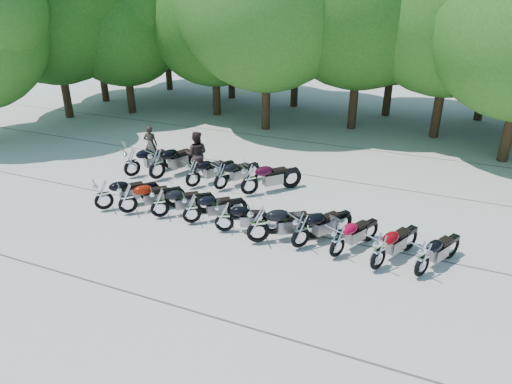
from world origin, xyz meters
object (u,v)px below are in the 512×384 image
at_px(motorcycle_7, 338,240).
at_px(motorcycle_8, 379,251).
at_px(motorcycle_5, 258,224).
at_px(motorcycle_9, 423,258).
at_px(motorcycle_14, 250,179).
at_px(rider_1, 197,154).
at_px(motorcycle_1, 127,198).
at_px(motorcycle_13, 221,176).
at_px(motorcycle_2, 159,202).
at_px(rider_0, 151,144).
at_px(motorcycle_11, 157,163).
at_px(motorcycle_12, 193,173).
at_px(motorcycle_0, 103,194).
at_px(motorcycle_3, 191,208).
at_px(motorcycle_6, 301,230).
at_px(motorcycle_10, 131,162).
at_px(motorcycle_4, 224,216).

height_order(motorcycle_7, motorcycle_8, motorcycle_8).
xyz_separation_m(motorcycle_5, motorcycle_9, (4.51, 0.09, -0.09)).
xyz_separation_m(motorcycle_14, rider_1, (-2.64, 0.91, 0.25)).
relative_size(motorcycle_1, motorcycle_13, 1.02).
height_order(motorcycle_2, motorcycle_7, motorcycle_2).
bearing_deg(rider_0, motorcycle_1, 101.52).
xyz_separation_m(motorcycle_11, motorcycle_12, (1.64, -0.10, -0.10)).
bearing_deg(motorcycle_0, motorcycle_7, -138.38).
xyz_separation_m(motorcycle_3, motorcycle_6, (3.60, -0.08, 0.05)).
xyz_separation_m(motorcycle_1, motorcycle_5, (4.64, -0.07, 0.06)).
xyz_separation_m(motorcycle_6, motorcycle_13, (-3.92, 2.73, -0.03)).
bearing_deg(motorcycle_1, motorcycle_2, -125.97).
height_order(motorcycle_3, motorcycle_8, motorcycle_8).
relative_size(motorcycle_1, motorcycle_7, 1.07).
distance_m(motorcycle_13, rider_1, 1.76).
bearing_deg(motorcycle_1, motorcycle_0, 51.25).
xyz_separation_m(motorcycle_9, motorcycle_10, (-10.96, 2.62, 0.08)).
distance_m(motorcycle_1, motorcycle_12, 2.82).
bearing_deg(motorcycle_12, motorcycle_8, -170.98).
distance_m(motorcycle_3, motorcycle_14, 2.76).
relative_size(motorcycle_11, motorcycle_13, 1.19).
height_order(motorcycle_3, motorcycle_4, motorcycle_3).
relative_size(motorcycle_3, motorcycle_7, 1.01).
distance_m(motorcycle_5, rider_0, 8.08).
distance_m(motorcycle_7, motorcycle_10, 9.11).
height_order(motorcycle_6, motorcycle_8, motorcycle_6).
relative_size(motorcycle_13, motorcycle_14, 0.89).
height_order(motorcycle_7, motorcycle_14, motorcycle_14).
xyz_separation_m(motorcycle_6, motorcycle_14, (-2.77, 2.72, 0.04)).
distance_m(motorcycle_3, rider_1, 3.99).
relative_size(motorcycle_0, rider_0, 1.36).
xyz_separation_m(motorcycle_5, motorcycle_11, (-5.39, 2.85, 0.04)).
xyz_separation_m(motorcycle_3, motorcycle_8, (5.80, -0.32, 0.03)).
bearing_deg(motorcycle_8, motorcycle_13, -1.33).
xyz_separation_m(motorcycle_5, motorcycle_13, (-2.71, 2.94, -0.08)).
bearing_deg(rider_1, motorcycle_7, 130.61).
height_order(motorcycle_3, motorcycle_10, motorcycle_10).
height_order(motorcycle_12, motorcycle_14, motorcycle_14).
height_order(motorcycle_0, motorcycle_11, motorcycle_11).
xyz_separation_m(motorcycle_0, motorcycle_11, (0.15, 2.88, 0.09)).
height_order(motorcycle_9, motorcycle_10, motorcycle_10).
relative_size(motorcycle_0, motorcycle_9, 1.06).
xyz_separation_m(motorcycle_1, motorcycle_4, (3.45, 0.14, -0.04)).
xyz_separation_m(motorcycle_0, motorcycle_7, (7.83, 0.18, -0.04)).
bearing_deg(motorcycle_1, motorcycle_14, -91.92).
relative_size(motorcycle_3, motorcycle_13, 0.97).
bearing_deg(motorcycle_6, motorcycle_13, -1.24).
xyz_separation_m(motorcycle_2, motorcycle_14, (1.97, 2.69, 0.08)).
height_order(motorcycle_0, motorcycle_5, motorcycle_5).
height_order(motorcycle_3, rider_1, rider_1).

